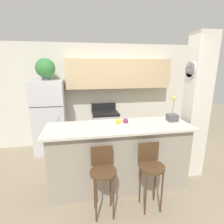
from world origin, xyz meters
name	(u,v)px	position (x,y,z in m)	size (l,w,h in m)	color
ground_plane	(119,185)	(0.00, 0.00, 0.00)	(14.00, 14.00, 0.00)	gray
wall_back	(109,87)	(0.14, 1.87, 1.50)	(5.60, 0.38, 2.55)	silver
pillar_right	(196,108)	(1.43, 0.16, 1.28)	(0.38, 0.32, 2.55)	silver
counter_bar	(119,156)	(0.00, 0.00, 0.55)	(2.32, 0.75, 1.08)	gray
refrigerator	(50,117)	(-1.33, 1.58, 0.85)	(0.72, 0.64, 1.70)	silver
stove_range	(105,129)	(-0.01, 1.60, 0.46)	(0.64, 0.61, 1.07)	silver
bar_stool_left	(103,172)	(-0.34, -0.53, 0.63)	(0.35, 0.35, 0.95)	#4C331E
bar_stool_right	(151,167)	(0.34, -0.53, 0.63)	(0.35, 0.35, 0.95)	#4C331E
potted_plant_on_fridge	(45,69)	(-1.33, 1.58, 1.95)	(0.42, 0.42, 0.47)	#4C4C51
orchid_vase	(172,116)	(0.95, 0.09, 1.18)	(0.16, 0.16, 0.44)	#4C4C51
fruit_bowl	(122,124)	(0.04, -0.02, 1.12)	(0.26, 0.26, 0.12)	silver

